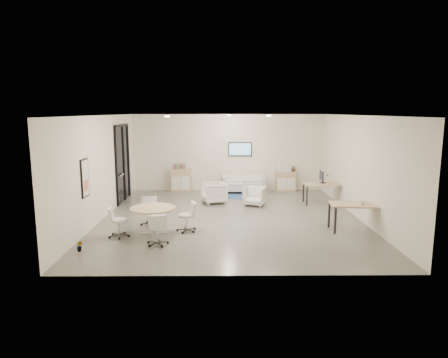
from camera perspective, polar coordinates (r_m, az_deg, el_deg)
room_shell at (r=12.34m, az=0.98°, el=1.63°), size 9.60×10.60×4.80m
glass_door at (r=15.28m, az=-14.28°, el=2.52°), size 0.09×1.90×2.85m
artwork at (r=11.37m, az=-19.25°, el=0.12°), size 0.05×0.54×1.04m
wall_tv at (r=16.77m, az=2.30°, el=4.28°), size 0.98×0.06×0.58m
ceiling_spots at (r=13.05m, az=0.01°, el=9.03°), size 3.14×4.14×0.03m
sideboard_left at (r=16.80m, az=-6.16°, el=-0.17°), size 0.84×0.43×0.94m
sideboard_right at (r=16.97m, az=8.82°, el=-0.32°), size 0.83×0.40×0.83m
books at (r=16.72m, az=-6.33°, el=1.80°), size 0.48×0.14×0.22m
printer at (r=16.86m, az=8.56°, el=1.63°), size 0.54×0.47×0.35m
loveseat at (r=16.57m, az=2.78°, el=-0.67°), size 1.77×0.94×0.65m
blue_rug at (r=15.73m, az=2.00°, el=-2.52°), size 1.61×1.22×0.01m
armchair_left at (r=14.59m, az=-1.46°, el=-1.85°), size 0.95×0.98×0.82m
armchair_right at (r=14.26m, az=4.35°, el=-2.33°), size 0.89×0.86×0.74m
desk_rear at (r=14.86m, az=14.03°, el=-0.95°), size 1.46×0.81×0.74m
desk_front at (r=11.77m, az=18.46°, el=-3.78°), size 1.53×0.87×0.77m
monitor at (r=14.94m, az=13.78°, el=0.33°), size 0.20×0.50×0.44m
round_table at (r=11.03m, az=-10.12°, el=-4.45°), size 1.23×1.23×0.75m
meeting_chairs at (r=11.10m, az=-10.08°, el=-5.71°), size 2.49×2.49×0.82m
plant_cabinet at (r=16.92m, az=9.98°, el=1.41°), size 0.28×0.30×0.21m
plant_floor at (r=10.31m, az=-19.89°, el=-9.39°), size 0.17×0.28×0.12m
cup at (r=11.70m, az=19.19°, el=-3.21°), size 0.13×0.11×0.12m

